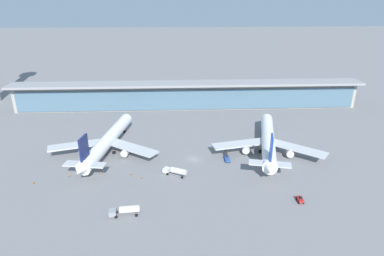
{
  "coord_description": "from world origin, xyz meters",
  "views": [
    {
      "loc": [
        -6.38,
        -112.76,
        58.1
      ],
      "look_at": [
        0.0,
        14.75,
        7.07
      ],
      "focal_mm": 30.71,
      "sensor_mm": 36.0,
      "label": 1
    }
  ],
  "objects_px": {
    "service_truck_near_nose_red": "(300,199)",
    "safety_cone_charlie": "(34,182)",
    "safety_cone_bravo": "(100,173)",
    "safety_cone_delta": "(69,175)",
    "safety_cone_echo": "(142,177)",
    "safety_cone_alpha": "(131,174)",
    "service_truck_mid_apron_blue": "(227,158)",
    "service_truck_under_wing_white": "(176,171)",
    "airliner_left_stand": "(107,141)",
    "airliner_centre_stand": "(268,141)",
    "service_truck_by_tail_grey": "(126,210)"
  },
  "relations": [
    {
      "from": "service_truck_near_nose_red",
      "to": "safety_cone_charlie",
      "type": "distance_m",
      "value": 86.71
    },
    {
      "from": "safety_cone_bravo",
      "to": "safety_cone_delta",
      "type": "distance_m",
      "value": 10.46
    },
    {
      "from": "safety_cone_charlie",
      "to": "safety_cone_echo",
      "type": "height_order",
      "value": "same"
    },
    {
      "from": "safety_cone_alpha",
      "to": "service_truck_mid_apron_blue",
      "type": "bearing_deg",
      "value": 14.45
    },
    {
      "from": "service_truck_under_wing_white",
      "to": "safety_cone_alpha",
      "type": "distance_m",
      "value": 16.02
    },
    {
      "from": "safety_cone_bravo",
      "to": "service_truck_under_wing_white",
      "type": "bearing_deg",
      "value": -5.33
    },
    {
      "from": "service_truck_mid_apron_blue",
      "to": "safety_cone_alpha",
      "type": "xyz_separation_m",
      "value": [
        -35.47,
        -9.14,
        -0.49
      ]
    },
    {
      "from": "airliner_left_stand",
      "to": "safety_cone_delta",
      "type": "bearing_deg",
      "value": -117.7
    },
    {
      "from": "safety_cone_delta",
      "to": "airliner_centre_stand",
      "type": "bearing_deg",
      "value": 12.12
    },
    {
      "from": "safety_cone_alpha",
      "to": "safety_cone_charlie",
      "type": "xyz_separation_m",
      "value": [
        -31.79,
        -4.17,
        0.0
      ]
    },
    {
      "from": "airliner_left_stand",
      "to": "safety_cone_charlie",
      "type": "height_order",
      "value": "airliner_left_stand"
    },
    {
      "from": "airliner_centre_stand",
      "to": "safety_cone_bravo",
      "type": "distance_m",
      "value": 65.46
    },
    {
      "from": "safety_cone_charlie",
      "to": "safety_cone_echo",
      "type": "xyz_separation_m",
      "value": [
        35.87,
        1.6,
        0.0
      ]
    },
    {
      "from": "airliner_left_stand",
      "to": "airliner_centre_stand",
      "type": "bearing_deg",
      "value": -2.72
    },
    {
      "from": "safety_cone_charlie",
      "to": "safety_cone_delta",
      "type": "height_order",
      "value": "same"
    },
    {
      "from": "safety_cone_bravo",
      "to": "safety_cone_charlie",
      "type": "relative_size",
      "value": 1.0
    },
    {
      "from": "service_truck_near_nose_red",
      "to": "safety_cone_echo",
      "type": "distance_m",
      "value": 52.28
    },
    {
      "from": "service_truck_by_tail_grey",
      "to": "safety_cone_alpha",
      "type": "xyz_separation_m",
      "value": [
        -1.53,
        23.28,
        -1.39
      ]
    },
    {
      "from": "airliner_centre_stand",
      "to": "safety_cone_charlie",
      "type": "bearing_deg",
      "value": -166.75
    },
    {
      "from": "service_truck_under_wing_white",
      "to": "airliner_left_stand",
      "type": "bearing_deg",
      "value": 143.42
    },
    {
      "from": "service_truck_near_nose_red",
      "to": "safety_cone_bravo",
      "type": "xyz_separation_m",
      "value": [
        -64.41,
        20.5,
        -0.56
      ]
    },
    {
      "from": "safety_cone_echo",
      "to": "airliner_centre_stand",
      "type": "bearing_deg",
      "value": 20.61
    },
    {
      "from": "service_truck_near_nose_red",
      "to": "safety_cone_charlie",
      "type": "bearing_deg",
      "value": 169.9
    },
    {
      "from": "airliner_left_stand",
      "to": "safety_cone_echo",
      "type": "height_order",
      "value": "airliner_left_stand"
    },
    {
      "from": "service_truck_by_tail_grey",
      "to": "service_truck_near_nose_red",
      "type": "bearing_deg",
      "value": 4.28
    },
    {
      "from": "airliner_left_stand",
      "to": "service_truck_by_tail_grey",
      "type": "xyz_separation_m",
      "value": [
        12.81,
        -42.07,
        -3.13
      ]
    },
    {
      "from": "airliner_left_stand",
      "to": "safety_cone_alpha",
      "type": "bearing_deg",
      "value": -59.04
    },
    {
      "from": "service_truck_under_wing_white",
      "to": "service_truck_mid_apron_blue",
      "type": "distance_m",
      "value": 22.23
    },
    {
      "from": "service_truck_under_wing_white",
      "to": "safety_cone_echo",
      "type": "xyz_separation_m",
      "value": [
        -11.82,
        -1.2,
        -1.39
      ]
    },
    {
      "from": "airliner_left_stand",
      "to": "safety_cone_alpha",
      "type": "distance_m",
      "value": 22.38
    },
    {
      "from": "service_truck_under_wing_white",
      "to": "airliner_centre_stand",
      "type": "bearing_deg",
      "value": 24.89
    },
    {
      "from": "safety_cone_bravo",
      "to": "safety_cone_echo",
      "type": "height_order",
      "value": "same"
    },
    {
      "from": "safety_cone_delta",
      "to": "service_truck_mid_apron_blue",
      "type": "bearing_deg",
      "value": 9.31
    },
    {
      "from": "service_truck_by_tail_grey",
      "to": "service_truck_mid_apron_blue",
      "type": "bearing_deg",
      "value": 43.69
    },
    {
      "from": "service_truck_by_tail_grey",
      "to": "safety_cone_charlie",
      "type": "bearing_deg",
      "value": 150.18
    },
    {
      "from": "airliner_centre_stand",
      "to": "service_truck_near_nose_red",
      "type": "xyz_separation_m",
      "value": [
        0.77,
        -35.13,
        -3.97
      ]
    },
    {
      "from": "airliner_centre_stand",
      "to": "safety_cone_bravo",
      "type": "bearing_deg",
      "value": -167.05
    },
    {
      "from": "airliner_centre_stand",
      "to": "safety_cone_delta",
      "type": "bearing_deg",
      "value": -167.88
    },
    {
      "from": "service_truck_near_nose_red",
      "to": "service_truck_under_wing_white",
      "type": "relative_size",
      "value": 0.33
    },
    {
      "from": "service_truck_near_nose_red",
      "to": "service_truck_mid_apron_blue",
      "type": "relative_size",
      "value": 0.42
    },
    {
      "from": "airliner_left_stand",
      "to": "airliner_centre_stand",
      "type": "distance_m",
      "value": 64.15
    },
    {
      "from": "service_truck_mid_apron_blue",
      "to": "safety_cone_echo",
      "type": "bearing_deg",
      "value": -159.54
    },
    {
      "from": "service_truck_mid_apron_blue",
      "to": "safety_cone_echo",
      "type": "relative_size",
      "value": 9.74
    },
    {
      "from": "airliner_left_stand",
      "to": "safety_cone_bravo",
      "type": "distance_m",
      "value": 18.25
    },
    {
      "from": "airliner_centre_stand",
      "to": "safety_cone_alpha",
      "type": "distance_m",
      "value": 55.29
    },
    {
      "from": "airliner_left_stand",
      "to": "safety_cone_echo",
      "type": "relative_size",
      "value": 82.23
    },
    {
      "from": "service_truck_near_nose_red",
      "to": "safety_cone_charlie",
      "type": "xyz_separation_m",
      "value": [
        -85.37,
        15.21,
        -0.56
      ]
    },
    {
      "from": "airliner_left_stand",
      "to": "airliner_centre_stand",
      "type": "relative_size",
      "value": 1.01
    },
    {
      "from": "service_truck_under_wing_white",
      "to": "service_truck_mid_apron_blue",
      "type": "xyz_separation_m",
      "value": [
        19.57,
        10.51,
        -0.9
      ]
    },
    {
      "from": "safety_cone_bravo",
      "to": "service_truck_mid_apron_blue",
      "type": "bearing_deg",
      "value": 9.82
    }
  ]
}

